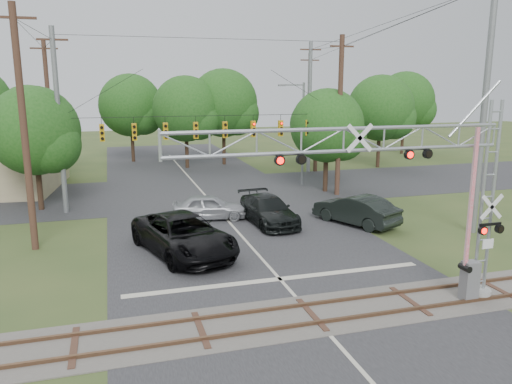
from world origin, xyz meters
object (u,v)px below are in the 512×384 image
object	(u,v)px
sedan_silver	(210,207)
traffic_signal_span	(223,122)
crossing_gantry	(404,182)
car_dark	(268,210)
pickup_black	(184,235)
streetlight	(301,129)

from	to	relation	value
sedan_silver	traffic_signal_span	bearing A→B (deg)	-13.46
crossing_gantry	sedan_silver	bearing A→B (deg)	106.15
crossing_gantry	sedan_silver	size ratio (longest dim) A/B	2.77
crossing_gantry	traffic_signal_span	distance (m)	18.53
crossing_gantry	traffic_signal_span	bearing A→B (deg)	97.24
traffic_signal_span	car_dark	world-z (taller)	traffic_signal_span
traffic_signal_span	pickup_black	size ratio (longest dim) A/B	2.80
crossing_gantry	sedan_silver	world-z (taller)	crossing_gantry
pickup_black	crossing_gantry	bearing A→B (deg)	-68.12
crossing_gantry	streetlight	bearing A→B (deg)	77.50
car_dark	sedan_silver	world-z (taller)	car_dark
car_dark	sedan_silver	size ratio (longest dim) A/B	1.24
traffic_signal_span	pickup_black	world-z (taller)	traffic_signal_span
pickup_black	car_dark	bearing A→B (deg)	19.29
pickup_black	streetlight	size ratio (longest dim) A/B	0.84
pickup_black	car_dark	world-z (taller)	pickup_black
pickup_black	sedan_silver	xyz separation A→B (m)	(2.45, 5.98, -0.19)
traffic_signal_span	streetlight	xyz separation A→B (m)	(7.32, 4.16, -0.99)
streetlight	traffic_signal_span	bearing A→B (deg)	-150.42
traffic_signal_span	car_dark	size ratio (longest dim) A/B	3.45
pickup_black	sedan_silver	bearing A→B (deg)	51.18
car_dark	streetlight	xyz separation A→B (m)	(6.00, 10.19, 3.79)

